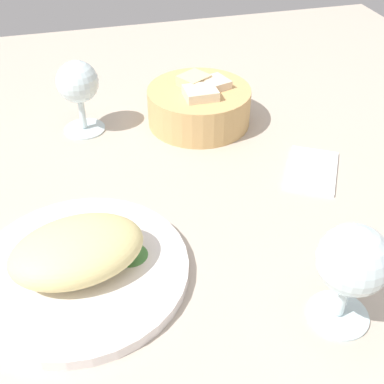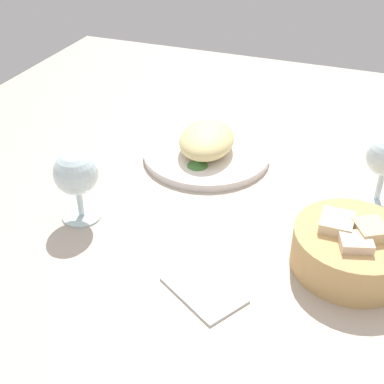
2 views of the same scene
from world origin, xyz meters
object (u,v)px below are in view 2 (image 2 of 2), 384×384
at_px(plate, 207,154).
at_px(bread_basket, 351,248).
at_px(wine_glass_near, 76,176).
at_px(folded_napkin, 204,289).

distance_m(plate, bread_basket, 0.37).
bearing_deg(wine_glass_near, plate, 153.29).
height_order(bread_basket, folded_napkin, bread_basket).
xyz_separation_m(plate, wine_glass_near, (0.25, -0.13, 0.07)).
distance_m(plate, wine_glass_near, 0.29).
relative_size(plate, wine_glass_near, 2.05).
bearing_deg(folded_napkin, plate, 139.99).
bearing_deg(plate, wine_glass_near, -26.71).
bearing_deg(plate, bread_basket, 53.13).
height_order(plate, bread_basket, bread_basket).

